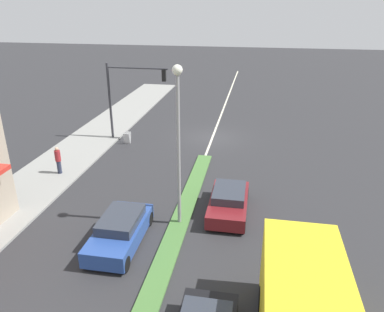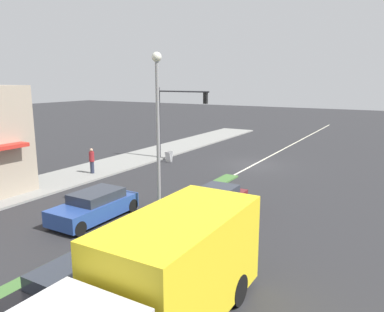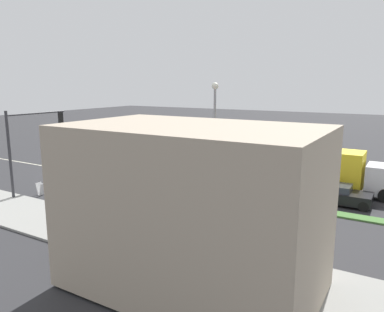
% 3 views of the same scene
% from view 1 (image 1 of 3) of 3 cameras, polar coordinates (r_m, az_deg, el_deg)
% --- Properties ---
extents(ground_plane, '(160.00, 160.00, 0.00)m').
position_cam_1_polar(ground_plane, '(13.92, -7.12, -22.58)').
color(ground_plane, '#2B2B2D').
extents(lane_marking_center, '(0.16, 60.00, 0.01)m').
position_cam_1_polar(lane_marking_center, '(29.19, 3.14, 2.87)').
color(lane_marking_center, beige).
rests_on(lane_marking_center, ground).
extents(traffic_signal_main, '(4.59, 0.34, 5.60)m').
position_cam_1_polar(traffic_signal_main, '(28.03, -9.82, 10.04)').
color(traffic_signal_main, '#333338').
rests_on(traffic_signal_main, sidewalk_right).
extents(street_lamp, '(0.44, 0.44, 7.37)m').
position_cam_1_polar(street_lamp, '(16.09, -2.13, 4.25)').
color(street_lamp, gray).
rests_on(street_lamp, median_strip).
extents(pedestrian, '(0.34, 0.34, 1.69)m').
position_cam_1_polar(pedestrian, '(23.85, -19.72, -0.52)').
color(pedestrian, '#282D42').
rests_on(pedestrian, sidewalk_right).
extents(warning_aframe_sign, '(0.45, 0.53, 0.84)m').
position_cam_1_polar(warning_aframe_sign, '(28.18, -9.84, 2.74)').
color(warning_aframe_sign, silver).
rests_on(warning_aframe_sign, ground).
extents(coupe_blue, '(1.84, 4.18, 1.30)m').
position_cam_1_polar(coupe_blue, '(16.80, -10.88, -11.09)').
color(coupe_blue, '#284793').
rests_on(coupe_blue, ground).
extents(sedan_maroon, '(1.85, 3.99, 1.23)m').
position_cam_1_polar(sedan_maroon, '(18.79, 5.60, -6.95)').
color(sedan_maroon, maroon).
rests_on(sedan_maroon, ground).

